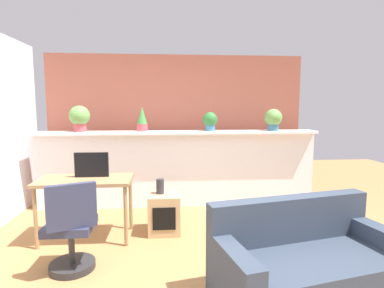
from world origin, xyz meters
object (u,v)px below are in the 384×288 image
potted_plant_0 (80,117)px  side_cube_shelf (164,213)px  tv_monitor (92,165)px  vase_on_shelf (160,186)px  potted_plant_3 (273,119)px  desk (86,185)px  couch (306,265)px  potted_plant_2 (210,121)px  office_chair (71,234)px  potted_plant_1 (142,119)px

potted_plant_0 → side_cube_shelf: size_ratio=0.81×
tv_monitor → vase_on_shelf: tv_monitor is taller
potted_plant_3 → side_cube_shelf: potted_plant_3 is taller
desk → tv_monitor: 0.26m
vase_on_shelf → couch: couch is taller
tv_monitor → vase_on_shelf: bearing=4.9°
potted_plant_3 → desk: (-2.69, -1.13, -0.75)m
side_cube_shelf → potted_plant_2: bearing=55.5°
potted_plant_2 → side_cube_shelf: potted_plant_2 is taller
potted_plant_0 → couch: size_ratio=0.24×
office_chair → vase_on_shelf: bearing=48.3°
potted_plant_1 → desk: (-0.60, -1.17, -0.75)m
potted_plant_0 → tv_monitor: potted_plant_0 is taller
potted_plant_0 → couch: 3.71m
potted_plant_0 → potted_plant_2: bearing=1.2°
potted_plant_2 → side_cube_shelf: 1.72m
desk → couch: couch is taller
desk → vase_on_shelf: (0.89, 0.15, -0.07)m
desk → side_cube_shelf: desk is taller
potted_plant_3 → potted_plant_0: bearing=179.9°
desk → potted_plant_0: bearing=106.9°
potted_plant_0 → couch: bearing=-45.1°
potted_plant_2 → tv_monitor: potted_plant_2 is taller
potted_plant_0 → potted_plant_3: bearing=-0.1°
desk → couch: size_ratio=0.65×
potted_plant_2 → potted_plant_3: bearing=-2.7°
potted_plant_3 → side_cube_shelf: bearing=-149.8°
potted_plant_1 → potted_plant_0: bearing=-177.9°
desk → side_cube_shelf: 1.03m
potted_plant_1 → tv_monitor: potted_plant_1 is taller
vase_on_shelf → couch: 1.99m
desk → potted_plant_1: bearing=63.1°
potted_plant_0 → side_cube_shelf: bearing=-38.7°
office_chair → couch: office_chair is taller
potted_plant_2 → vase_on_shelf: (-0.78, -1.03, -0.79)m
potted_plant_0 → side_cube_shelf: potted_plant_0 is taller
office_chair → side_cube_shelf: office_chair is taller
office_chair → vase_on_shelf: size_ratio=4.74×
vase_on_shelf → couch: bearing=-50.4°
couch → vase_on_shelf: bearing=129.6°
vase_on_shelf → potted_plant_2: bearing=52.7°
vase_on_shelf → potted_plant_1: bearing=106.0°
tv_monitor → vase_on_shelf: size_ratio=2.11×
potted_plant_0 → potted_plant_2: 2.02m
potted_plant_0 → potted_plant_1: size_ratio=1.04×
couch → potted_plant_3: bearing=77.6°
potted_plant_1 → desk: size_ratio=0.35×
side_cube_shelf → office_chair: bearing=-134.6°
potted_plant_1 → couch: bearing=-58.6°
office_chair → potted_plant_3: bearing=36.0°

